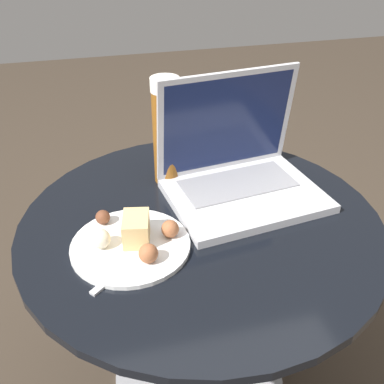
# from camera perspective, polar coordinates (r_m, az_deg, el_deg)

# --- Properties ---
(ground_plane) EXTENTS (6.00, 6.00, 0.00)m
(ground_plane) POSITION_cam_1_polar(r_m,az_deg,el_deg) (1.27, 0.88, -22.35)
(ground_plane) COLOR #382D23
(table) EXTENTS (0.72, 0.72, 0.51)m
(table) POSITION_cam_1_polar(r_m,az_deg,el_deg) (1.00, 1.06, -10.46)
(table) COLOR #9E9EA3
(table) RESTS_ON ground_plane
(laptop) EXTENTS (0.34, 0.28, 0.25)m
(laptop) POSITION_cam_1_polar(r_m,az_deg,el_deg) (0.97, 5.92, 2.73)
(laptop) COLOR silver
(laptop) RESTS_ON table
(beer_glass) EXTENTS (0.06, 0.06, 0.24)m
(beer_glass) POSITION_cam_1_polar(r_m,az_deg,el_deg) (0.98, -3.28, 7.67)
(beer_glass) COLOR brown
(beer_glass) RESTS_ON table
(snack_plate) EXTENTS (0.22, 0.22, 0.06)m
(snack_plate) POSITION_cam_1_polar(r_m,az_deg,el_deg) (0.83, -7.64, -6.09)
(snack_plate) COLOR white
(snack_plate) RESTS_ON table
(fork) EXTENTS (0.16, 0.14, 0.00)m
(fork) POSITION_cam_1_polar(r_m,az_deg,el_deg) (0.82, -6.88, -8.08)
(fork) COLOR silver
(fork) RESTS_ON table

